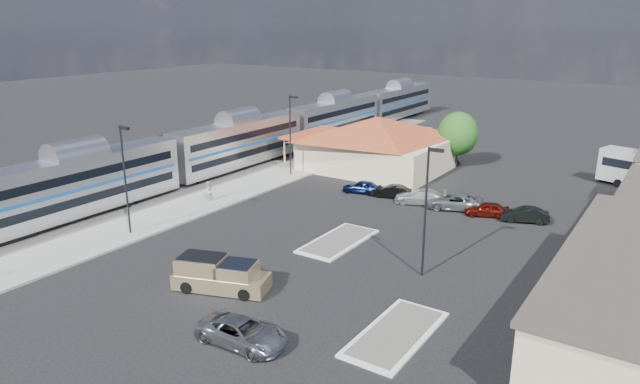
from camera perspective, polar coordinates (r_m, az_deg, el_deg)
The scene contains 21 objects.
ground at distance 45.74m, azimuth -3.76°, elevation -4.76°, with size 280.00×280.00×0.00m, color black.
railbed at distance 65.01m, azimuth -14.29°, elevation 1.37°, with size 16.00×100.00×0.12m, color #4C4944.
platform at distance 57.42m, azimuth -9.68°, elevation -0.34°, with size 5.50×92.00×0.18m, color gray.
passenger_train at distance 67.43m, azimuth -8.03°, elevation 4.74°, with size 3.00×104.00×5.55m.
freight_cars at distance 64.46m, azimuth -18.70°, elevation 2.59°, with size 2.80×46.00×4.00m.
station_depot at distance 66.68m, azimuth 5.62°, elevation 4.92°, with size 18.35×12.24×6.20m.
traffic_island_south at distance 45.11m, azimuth 1.84°, elevation -4.90°, with size 3.30×7.50×0.21m.
traffic_island_north at distance 32.89m, azimuth 7.61°, elevation -13.85°, with size 3.30×7.50×0.21m.
lamp_plat_s at distance 47.53m, azimuth -18.91°, elevation 1.95°, with size 1.08×0.25×9.00m.
lamp_plat_n at distance 62.93m, azimuth -2.93°, elevation 6.31°, with size 1.08×0.25×9.00m.
lamp_lot at distance 38.19m, azimuth 10.68°, elevation -0.94°, with size 1.08×0.25×9.00m.
tree_depot at distance 68.89m, azimuth 13.61°, elevation 5.67°, with size 4.71×4.71×6.63m.
pickup_truck at distance 37.67m, azimuth -9.83°, elevation -8.22°, with size 6.55×4.13×2.13m.
suv at distance 31.80m, azimuth -7.76°, elevation -13.73°, with size 2.38×5.17×1.44m, color gray.
person_b at distance 55.59m, azimuth -11.10°, elevation 0.12°, with size 0.91×0.71×1.87m, color silver.
parked_car_a at distance 57.64m, azimuth 4.19°, elevation 0.53°, with size 1.57×3.91×1.33m, color #0C183D.
parked_car_b at distance 56.47m, azimuth 7.17°, elevation 0.06°, with size 1.35×3.88×1.28m, color black.
parked_car_c at distance 54.91m, azimuth 10.01°, elevation -0.48°, with size 1.99×4.90×1.42m, color silver.
parked_car_d at distance 54.05m, azimuth 13.23°, elevation -0.93°, with size 2.43×5.27×1.47m, color gray.
parked_car_e at distance 52.85m, azimuth 16.35°, elevation -1.66°, with size 1.55×3.84×1.31m, color maroon.
parked_car_f at distance 52.36m, azimuth 19.77°, elevation -2.15°, with size 1.40×4.03×1.33m, color black.
Camera 1 is at (26.01, -33.67, 16.80)m, focal length 32.00 mm.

